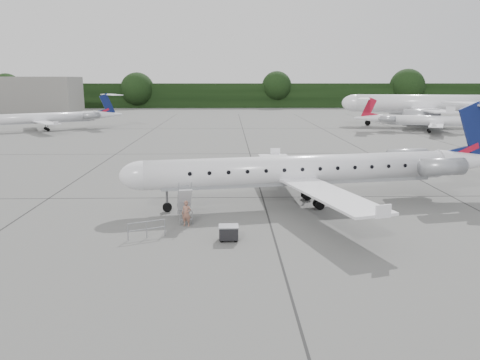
{
  "coord_description": "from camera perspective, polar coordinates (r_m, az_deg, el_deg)",
  "views": [
    {
      "loc": [
        -5.88,
        -28.6,
        9.13
      ],
      "look_at": [
        -5.11,
        3.2,
        2.3
      ],
      "focal_mm": 35.0,
      "sensor_mm": 36.0,
      "label": 1
    }
  ],
  "objects": [
    {
      "name": "bg_narrowbody",
      "position": [
        101.38,
        21.72,
        9.64
      ],
      "size": [
        38.28,
        30.19,
        12.49
      ],
      "primitive_type": null,
      "rotation": [
        0.0,
        0.0,
        -0.16
      ],
      "color": "white",
      "rests_on": "ground"
    },
    {
      "name": "baggage_cart",
      "position": [
        27.21,
        -1.4,
        -6.43
      ],
      "size": [
        1.11,
        0.91,
        0.95
      ],
      "primitive_type": null,
      "rotation": [
        0.0,
        0.0,
        0.02
      ],
      "color": "black",
      "rests_on": "ground"
    },
    {
      "name": "bg_regional_left",
      "position": [
        92.91,
        -23.19,
        7.52
      ],
      "size": [
        30.38,
        27.94,
        6.49
      ],
      "primitive_type": null,
      "rotation": [
        0.0,
        0.0,
        0.53
      ],
      "color": "white",
      "rests_on": "ground"
    },
    {
      "name": "main_regional_jet",
      "position": [
        34.45,
        7.36,
        2.96
      ],
      "size": [
        32.09,
        25.52,
        7.42
      ],
      "primitive_type": null,
      "rotation": [
        0.0,
        0.0,
        0.17
      ],
      "color": "white",
      "rests_on": "ground"
    },
    {
      "name": "ground",
      "position": [
        30.59,
        9.81,
        -5.43
      ],
      "size": [
        320.0,
        320.0,
        0.0
      ],
      "primitive_type": "plane",
      "color": "slate",
      "rests_on": "ground"
    },
    {
      "name": "bg_regional_right",
      "position": [
        89.49,
        22.7,
        7.25
      ],
      "size": [
        26.76,
        22.75,
        5.96
      ],
      "primitive_type": null,
      "rotation": [
        0.0,
        0.0,
        2.82
      ],
      "color": "white",
      "rests_on": "ground"
    },
    {
      "name": "terminal_building",
      "position": [
        152.77,
        -26.57,
        9.31
      ],
      "size": [
        40.0,
        14.0,
        10.0
      ],
      "primitive_type": "cube",
      "color": "slate",
      "rests_on": "ground"
    },
    {
      "name": "safety_railing",
      "position": [
        28.15,
        -11.31,
        -5.98
      ],
      "size": [
        2.04,
        0.96,
        1.0
      ],
      "primitive_type": null,
      "rotation": [
        0.0,
        0.0,
        0.42
      ],
      "color": "gray",
      "rests_on": "ground"
    },
    {
      "name": "treeline",
      "position": [
        158.8,
        0.76,
        10.26
      ],
      "size": [
        260.0,
        4.0,
        8.0
      ],
      "primitive_type": "cube",
      "color": "black",
      "rests_on": "ground"
    },
    {
      "name": "airstair",
      "position": [
        31.08,
        -6.78,
        -2.82
      ],
      "size": [
        1.24,
        2.45,
        2.32
      ],
      "primitive_type": null,
      "rotation": [
        0.0,
        0.0,
        0.17
      ],
      "color": "white",
      "rests_on": "ground"
    },
    {
      "name": "passenger",
      "position": [
        29.91,
        -6.55,
        -4.08
      ],
      "size": [
        0.68,
        0.52,
        1.66
      ],
      "primitive_type": "imported",
      "rotation": [
        0.0,
        0.0,
        -0.22
      ],
      "color": "#966351",
      "rests_on": "ground"
    }
  ]
}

